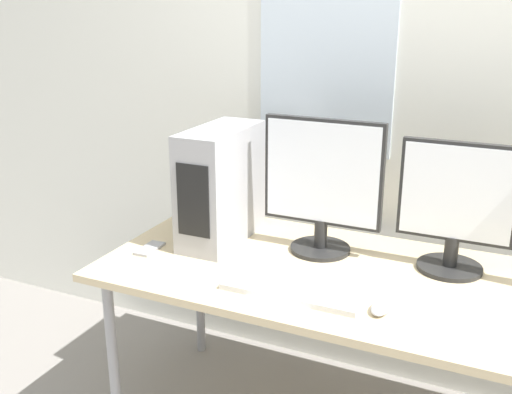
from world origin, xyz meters
TOP-DOWN VIEW (x-y plane):
  - wall_back at (0.00, 0.94)m, footprint 8.00×0.07m
  - desk at (0.00, 0.41)m, footprint 2.30×0.81m
  - pc_tower at (-0.83, 0.51)m, footprint 0.19×0.43m
  - monitor_main at (-0.43, 0.56)m, footprint 0.45×0.23m
  - monitor_right_near at (0.04, 0.59)m, footprint 0.39×0.23m
  - keyboard at (-0.40, 0.18)m, footprint 0.46×0.13m
  - mouse at (-0.11, 0.19)m, footprint 0.06×0.11m
  - cell_phone at (-1.03, 0.29)m, footprint 0.07×0.14m
  - paper_sheet_left at (-0.44, 0.19)m, footprint 0.29×0.34m

SIDE VIEW (x-z plane):
  - desk at x=0.00m, z-range 0.31..1.02m
  - paper_sheet_left at x=-0.44m, z-range 0.70..0.71m
  - cell_phone at x=-1.03m, z-range 0.70..0.71m
  - keyboard at x=-0.40m, z-range 0.70..0.73m
  - mouse at x=-0.11m, z-range 0.70..0.73m
  - pc_tower at x=-0.83m, z-range 0.70..1.16m
  - monitor_right_near at x=0.04m, z-range 0.71..1.17m
  - monitor_main at x=-0.43m, z-range 0.71..1.22m
  - wall_back at x=0.00m, z-range 0.00..2.70m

